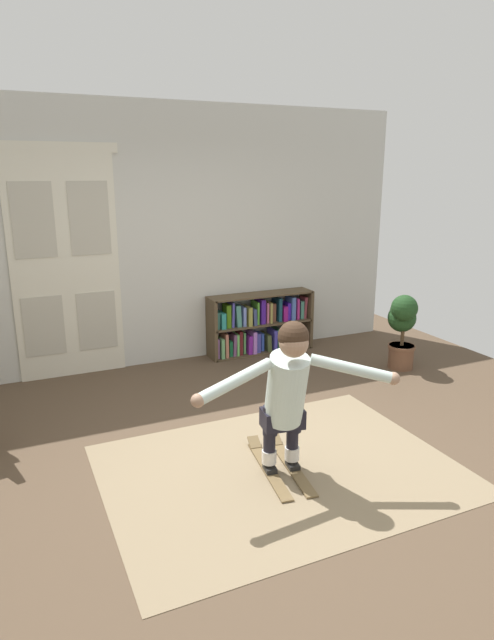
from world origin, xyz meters
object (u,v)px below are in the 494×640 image
object	(u,v)px
skis_pair	(279,465)
potted_plant	(403,322)
bookshelf	(259,326)
person_skier	(288,388)

from	to	relation	value
skis_pair	potted_plant	bearing A→B (deg)	31.10
bookshelf	skis_pair	xyz separation A→B (m)	(-1.05, -2.52, -0.31)
person_skier	bookshelf	bearing A→B (deg)	68.18
bookshelf	person_skier	bearing A→B (deg)	-111.82
bookshelf	potted_plant	bearing A→B (deg)	-43.13
skis_pair	bookshelf	bearing A→B (deg)	67.47
potted_plant	person_skier	size ratio (longest dim) A/B	0.60
potted_plant	person_skier	xyz separation A→B (m)	(-2.30, -1.52, 0.17)
bookshelf	person_skier	world-z (taller)	person_skier
potted_plant	person_skier	world-z (taller)	person_skier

